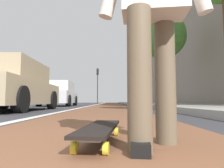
# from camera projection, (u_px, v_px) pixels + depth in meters

# --- Properties ---
(ground_plane) EXTENTS (80.00, 80.00, 0.00)m
(ground_plane) POSITION_uv_depth(u_px,v_px,m) (108.00, 107.00, 10.25)
(ground_plane) COLOR #38383D
(bike_lane_paint) EXTENTS (56.00, 2.15, 0.00)m
(bike_lane_paint) POSITION_uv_depth(u_px,v_px,m) (110.00, 104.00, 24.20)
(bike_lane_paint) COLOR brown
(bike_lane_paint) RESTS_ON ground
(lane_stripe_white) EXTENTS (52.00, 0.16, 0.01)m
(lane_stripe_white) POSITION_uv_depth(u_px,v_px,m) (97.00, 104.00, 20.21)
(lane_stripe_white) COLOR silver
(lane_stripe_white) RESTS_ON ground
(sidewalk_curb) EXTENTS (52.00, 3.20, 0.15)m
(sidewalk_curb) POSITION_uv_depth(u_px,v_px,m) (147.00, 104.00, 18.24)
(sidewalk_curb) COLOR #9E9B93
(sidewalk_curb) RESTS_ON ground
(building_facade) EXTENTS (40.00, 1.20, 10.94)m
(building_facade) POSITION_uv_depth(u_px,v_px,m) (164.00, 55.00, 22.70)
(building_facade) COLOR gray
(building_facade) RESTS_ON ground
(skateboard) EXTENTS (0.86, 0.30, 0.11)m
(skateboard) POSITION_uv_depth(u_px,v_px,m) (100.00, 129.00, 1.37)
(skateboard) COLOR yellow
(skateboard) RESTS_ON ground
(parked_car_near) EXTENTS (4.29, 2.03, 1.49)m
(parked_car_near) POSITION_uv_depth(u_px,v_px,m) (10.00, 87.00, 6.19)
(parked_car_near) COLOR tan
(parked_car_near) RESTS_ON ground
(parked_car_mid) EXTENTS (4.17, 1.94, 1.49)m
(parked_car_mid) POSITION_uv_depth(u_px,v_px,m) (59.00, 94.00, 12.54)
(parked_car_mid) COLOR silver
(parked_car_mid) RESTS_ON ground
(traffic_light) EXTENTS (0.33, 0.28, 4.56)m
(traffic_light) POSITION_uv_depth(u_px,v_px,m) (98.00, 79.00, 26.36)
(traffic_light) COLOR #2D2D2D
(traffic_light) RESTS_ON ground
(street_tree_mid) EXTENTS (2.46, 2.46, 5.04)m
(street_tree_mid) POSITION_uv_depth(u_px,v_px,m) (163.00, 36.00, 10.93)
(street_tree_mid) COLOR brown
(street_tree_mid) RESTS_ON ground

